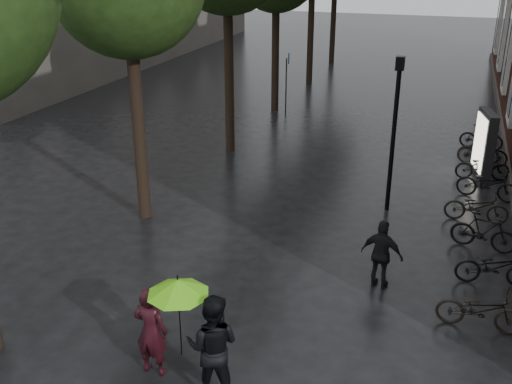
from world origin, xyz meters
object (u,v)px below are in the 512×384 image
at_px(person_burgundy, 151,331).
at_px(person_black, 213,346).
at_px(pedestrian_walking, 382,255).
at_px(parked_bicycles, 484,198).
at_px(ad_lightbox, 484,145).
at_px(lamp_post, 395,120).

height_order(person_burgundy, person_black, person_black).
xyz_separation_m(person_black, pedestrian_walking, (2.14, 4.22, -0.14)).
xyz_separation_m(parked_bicycles, ad_lightbox, (-0.02, 2.97, 0.61)).
distance_m(person_burgundy, pedestrian_walking, 5.25).
height_order(ad_lightbox, lamp_post, lamp_post).
bearing_deg(ad_lightbox, parked_bicycles, -101.82).
bearing_deg(person_black, lamp_post, -110.17).
height_order(person_black, ad_lightbox, ad_lightbox).
bearing_deg(person_black, person_burgundy, -15.61).
xyz_separation_m(person_burgundy, pedestrian_walking, (3.33, 4.06, -0.05)).
bearing_deg(parked_bicycles, person_black, -115.55).
xyz_separation_m(person_burgundy, person_black, (1.20, -0.16, 0.09)).
bearing_deg(person_burgundy, parked_bicycles, -120.24).
bearing_deg(lamp_post, person_black, -102.02).
bearing_deg(ad_lightbox, person_black, -121.96).
xyz_separation_m(person_burgundy, ad_lightbox, (5.47, 11.80, 0.22)).
xyz_separation_m(person_black, lamp_post, (1.79, 8.38, 1.65)).
height_order(parked_bicycles, lamp_post, lamp_post).
relative_size(ad_lightbox, lamp_post, 0.50).
height_order(pedestrian_walking, parked_bicycles, pedestrian_walking).
bearing_deg(person_black, ad_lightbox, -117.81).
distance_m(parked_bicycles, lamp_post, 3.35).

